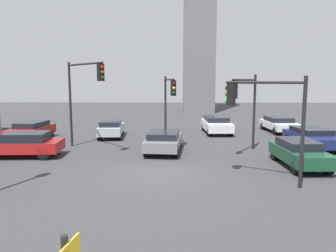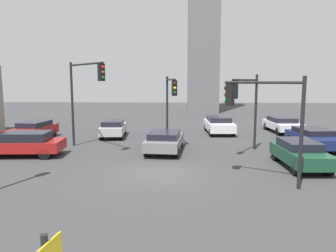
% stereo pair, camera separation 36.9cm
% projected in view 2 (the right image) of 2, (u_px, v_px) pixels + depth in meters
% --- Properties ---
extents(ground_plane, '(104.31, 104.31, 0.00)m').
position_uv_depth(ground_plane, '(157.00, 174.00, 15.88)').
color(ground_plane, '#38383A').
extents(traffic_light_0, '(3.16, 3.44, 5.74)m').
position_uv_depth(traffic_light_0, '(85.00, 86.00, 20.66)').
color(traffic_light_0, black).
rests_on(traffic_light_0, ground_plane).
extents(traffic_light_2, '(3.08, 1.88, 4.70)m').
position_uv_depth(traffic_light_2, '(263.00, 108.00, 14.07)').
color(traffic_light_2, black).
rests_on(traffic_light_2, ground_plane).
extents(traffic_light_3, '(0.87, 3.39, 4.82)m').
position_uv_depth(traffic_light_3, '(171.00, 96.00, 22.64)').
color(traffic_light_3, black).
rests_on(traffic_light_3, ground_plane).
extents(traffic_light_4, '(2.19, 3.27, 4.91)m').
position_uv_depth(traffic_light_4, '(246.00, 98.00, 19.61)').
color(traffic_light_4, black).
rests_on(traffic_light_4, ground_plane).
extents(car_0, '(2.33, 4.78, 1.40)m').
position_uv_depth(car_0, '(34.00, 130.00, 24.91)').
color(car_0, maroon).
rests_on(car_0, ground_plane).
extents(car_1, '(2.60, 4.94, 1.33)m').
position_uv_depth(car_1, '(315.00, 138.00, 21.75)').
color(car_1, navy).
rests_on(car_1, ground_plane).
extents(car_2, '(2.08, 4.11, 1.35)m').
position_uv_depth(car_2, '(113.00, 128.00, 26.11)').
color(car_2, '#ADB2B7').
rests_on(car_2, ground_plane).
extents(car_3, '(2.43, 4.79, 1.33)m').
position_uv_depth(car_3, '(165.00, 140.00, 20.68)').
color(car_3, slate).
rests_on(car_3, ground_plane).
extents(car_5, '(2.32, 4.67, 1.42)m').
position_uv_depth(car_5, '(219.00, 124.00, 28.01)').
color(car_5, silver).
rests_on(car_5, ground_plane).
extents(car_6, '(4.68, 2.37, 1.46)m').
position_uv_depth(car_6, '(25.00, 143.00, 19.49)').
color(car_6, maroon).
rests_on(car_6, ground_plane).
extents(car_7, '(2.43, 4.76, 1.33)m').
position_uv_depth(car_7, '(282.00, 124.00, 28.52)').
color(car_7, silver).
rests_on(car_7, ground_plane).
extents(car_8, '(2.06, 4.38, 1.40)m').
position_uv_depth(car_8, '(300.00, 153.00, 16.98)').
color(car_8, '#19472D').
rests_on(car_8, ground_plane).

